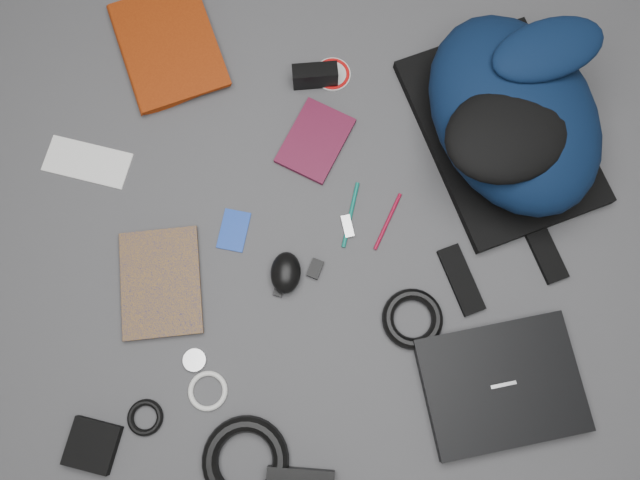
{
  "coord_description": "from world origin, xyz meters",
  "views": [
    {
      "loc": [
        0.01,
        -0.31,
        1.33
      ],
      "look_at": [
        0.0,
        0.0,
        0.02
      ],
      "focal_mm": 35.0,
      "sensor_mm": 36.0,
      "label": 1
    }
  ],
  "objects_px": {
    "textbook_red": "(124,61)",
    "comic_book": "(121,287)",
    "dvd_case": "(315,141)",
    "laptop": "(501,385)",
    "pouch": "(92,445)",
    "backpack": "(514,114)",
    "compact_camera": "(315,76)",
    "mouse": "(286,273)"
  },
  "relations": [
    {
      "from": "textbook_red",
      "to": "comic_book",
      "type": "bearing_deg",
      "value": -106.62
    },
    {
      "from": "comic_book",
      "to": "dvd_case",
      "type": "bearing_deg",
      "value": 32.87
    },
    {
      "from": "laptop",
      "to": "pouch",
      "type": "relative_size",
      "value": 3.29
    },
    {
      "from": "backpack",
      "to": "laptop",
      "type": "relative_size",
      "value": 1.65
    },
    {
      "from": "backpack",
      "to": "laptop",
      "type": "bearing_deg",
      "value": -114.37
    },
    {
      "from": "pouch",
      "to": "laptop",
      "type": "bearing_deg",
      "value": 10.89
    },
    {
      "from": "laptop",
      "to": "pouch",
      "type": "height_order",
      "value": "laptop"
    },
    {
      "from": "pouch",
      "to": "backpack",
      "type": "bearing_deg",
      "value": 40.72
    },
    {
      "from": "backpack",
      "to": "compact_camera",
      "type": "distance_m",
      "value": 0.45
    },
    {
      "from": "textbook_red",
      "to": "mouse",
      "type": "xyz_separation_m",
      "value": [
        0.41,
        -0.48,
        0.01
      ]
    },
    {
      "from": "dvd_case",
      "to": "compact_camera",
      "type": "xyz_separation_m",
      "value": [
        -0.01,
        0.15,
        0.02
      ]
    },
    {
      "from": "pouch",
      "to": "mouse",
      "type": "bearing_deg",
      "value": 45.04
    },
    {
      "from": "compact_camera",
      "to": "mouse",
      "type": "distance_m",
      "value": 0.46
    },
    {
      "from": "compact_camera",
      "to": "textbook_red",
      "type": "bearing_deg",
      "value": 169.5
    },
    {
      "from": "backpack",
      "to": "textbook_red",
      "type": "xyz_separation_m",
      "value": [
        -0.87,
        0.13,
        -0.09
      ]
    },
    {
      "from": "comic_book",
      "to": "compact_camera",
      "type": "relative_size",
      "value": 2.27
    },
    {
      "from": "textbook_red",
      "to": "compact_camera",
      "type": "bearing_deg",
      "value": -25.7
    },
    {
      "from": "laptop",
      "to": "mouse",
      "type": "xyz_separation_m",
      "value": [
        -0.46,
        0.21,
        0.01
      ]
    },
    {
      "from": "textbook_red",
      "to": "compact_camera",
      "type": "distance_m",
      "value": 0.45
    },
    {
      "from": "textbook_red",
      "to": "mouse",
      "type": "relative_size",
      "value": 3.24
    },
    {
      "from": "backpack",
      "to": "compact_camera",
      "type": "bearing_deg",
      "value": 142.25
    },
    {
      "from": "backpack",
      "to": "dvd_case",
      "type": "height_order",
      "value": "backpack"
    },
    {
      "from": "textbook_red",
      "to": "comic_book",
      "type": "distance_m",
      "value": 0.53
    },
    {
      "from": "backpack",
      "to": "dvd_case",
      "type": "distance_m",
      "value": 0.43
    },
    {
      "from": "comic_book",
      "to": "backpack",
      "type": "bearing_deg",
      "value": 16.97
    },
    {
      "from": "comic_book",
      "to": "mouse",
      "type": "distance_m",
      "value": 0.35
    },
    {
      "from": "compact_camera",
      "to": "mouse",
      "type": "xyz_separation_m",
      "value": [
        -0.04,
        -0.46,
        -0.01
      ]
    },
    {
      "from": "backpack",
      "to": "textbook_red",
      "type": "bearing_deg",
      "value": 148.0
    },
    {
      "from": "backpack",
      "to": "pouch",
      "type": "distance_m",
      "value": 1.11
    },
    {
      "from": "textbook_red",
      "to": "mouse",
      "type": "bearing_deg",
      "value": -72.52
    },
    {
      "from": "dvd_case",
      "to": "mouse",
      "type": "xyz_separation_m",
      "value": [
        -0.05,
        -0.31,
        0.02
      ]
    },
    {
      "from": "textbook_red",
      "to": "mouse",
      "type": "height_order",
      "value": "mouse"
    },
    {
      "from": "textbook_red",
      "to": "dvd_case",
      "type": "bearing_deg",
      "value": -43.52
    },
    {
      "from": "laptop",
      "to": "textbook_red",
      "type": "distance_m",
      "value": 1.11
    },
    {
      "from": "dvd_case",
      "to": "pouch",
      "type": "height_order",
      "value": "pouch"
    },
    {
      "from": "laptop",
      "to": "comic_book",
      "type": "height_order",
      "value": "laptop"
    },
    {
      "from": "dvd_case",
      "to": "compact_camera",
      "type": "relative_size",
      "value": 1.68
    },
    {
      "from": "laptop",
      "to": "dvd_case",
      "type": "bearing_deg",
      "value": 114.14
    },
    {
      "from": "comic_book",
      "to": "mouse",
      "type": "relative_size",
      "value": 2.58
    },
    {
      "from": "backpack",
      "to": "mouse",
      "type": "bearing_deg",
      "value": -166.52
    },
    {
      "from": "laptop",
      "to": "compact_camera",
      "type": "distance_m",
      "value": 0.79
    },
    {
      "from": "backpack",
      "to": "laptop",
      "type": "height_order",
      "value": "backpack"
    }
  ]
}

